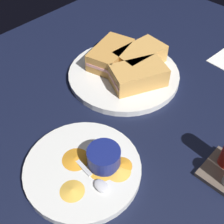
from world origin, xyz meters
TOP-DOWN VIEW (x-y plane):
  - ground_plane at (0.00, 0.00)cm, footprint 110.00×110.00cm
  - plate_sandwich_main at (-1.34, -13.41)cm, footprint 28.71×28.71cm
  - sandwich_half_near at (-0.59, -8.01)cm, footprint 15.01×12.52cm
  - sandwich_half_far at (-6.74, -12.66)cm, footprint 13.91×8.89cm
  - sandwich_half_extra at (-2.09, -18.82)cm, footprint 14.57×10.55cm
  - ramekin_dark_sauce at (-3.22, -19.59)cm, footprint 7.50×7.50cm
  - spoon_by_dark_ramekin at (-0.25, -14.60)cm, footprint 6.32×9.23cm
  - plate_chips_companion at (25.57, -0.36)cm, footprint 22.80×22.80cm
  - ramekin_light_gravy at (22.15, 2.49)cm, footprint 6.46×6.46cm
  - spoon_by_gravy_ramekin at (26.08, 4.47)cm, footprint 2.52×9.95cm
  - plantain_chip_scatter at (24.25, 2.57)cm, footprint 15.38×14.53cm

SIDE VIEW (x-z plane):
  - ground_plane at x=0.00cm, z-range -3.00..0.00cm
  - plate_sandwich_main at x=-1.34cm, z-range 0.00..1.60cm
  - plate_chips_companion at x=25.57cm, z-range 0.00..1.60cm
  - plantain_chip_scatter at x=24.25cm, z-range 1.60..2.20cm
  - spoon_by_dark_ramekin at x=-0.25cm, z-range 1.56..2.36cm
  - spoon_by_gravy_ramekin at x=26.08cm, z-range 1.56..2.36cm
  - ramekin_light_gravy at x=22.15cm, z-range 1.74..5.54cm
  - ramekin_dark_sauce at x=-3.22cm, z-range 1.75..5.95cm
  - sandwich_half_near at x=-0.59cm, z-range 1.60..6.40cm
  - sandwich_half_far at x=-6.74cm, z-range 1.60..6.40cm
  - sandwich_half_extra at x=-2.09cm, z-range 1.60..6.40cm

